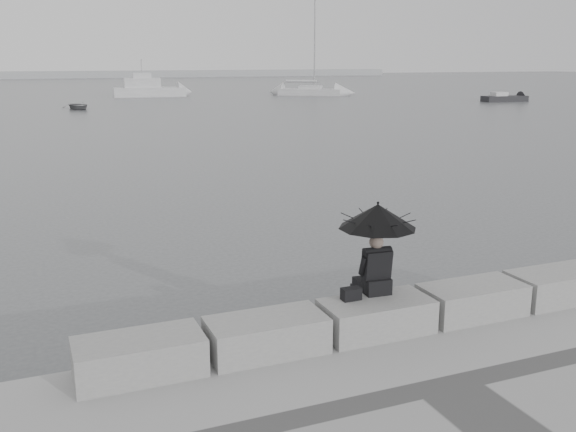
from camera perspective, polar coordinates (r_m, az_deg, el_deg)
name	(u,v)px	position (r m, az deg, el deg)	size (l,w,h in m)	color
ground	(360,352)	(10.15, 6.41, -11.88)	(360.00, 360.00, 0.00)	#484B4E
stone_block_far_left	(139,357)	(8.43, -13.07, -12.11)	(1.60, 0.80, 0.50)	gray
stone_block_left	(266,335)	(8.81, -1.93, -10.56)	(1.60, 0.80, 0.50)	gray
stone_block_centre	(376,317)	(9.49, 7.85, -8.85)	(1.60, 0.80, 0.50)	gray
stone_block_right	(472,300)	(10.40, 16.05, -7.21)	(1.60, 0.80, 0.50)	gray
stone_block_far_right	(557,286)	(11.49, 22.77, -5.75)	(1.60, 0.80, 0.50)	gray
seated_person	(378,228)	(9.38, 7.97, -1.05)	(1.14, 1.14, 1.39)	black
bag	(351,294)	(9.34, 5.63, -6.90)	(0.28, 0.16, 0.18)	black
distant_landmass	(1,75)	(162.57, -24.17, 11.37)	(180.00, 8.00, 2.80)	#97999C
sailboat_right	(310,91)	(81.17, 2.00, 11.04)	(7.71, 6.57, 12.90)	silver
motor_cruiser	(150,89)	(79.87, -12.19, 10.97)	(8.63, 3.68, 4.50)	silver
small_motorboat	(505,98)	(72.81, 18.69, 9.87)	(5.01, 2.00, 1.10)	black
dinghy	(78,106)	(61.16, -18.15, 9.27)	(3.43, 1.45, 0.58)	gray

